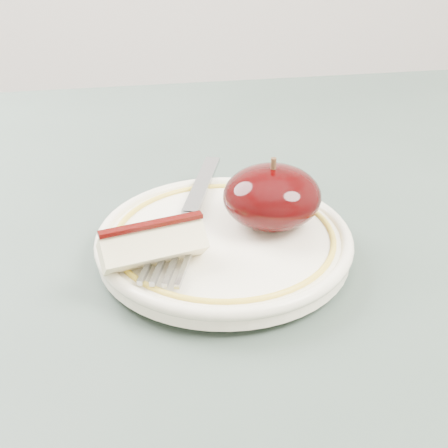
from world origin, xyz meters
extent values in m
cylinder|color=brown|center=(0.40, 0.40, 0.35)|extent=(0.05, 0.05, 0.71)
cube|color=#404E46|center=(0.00, 0.00, 0.73)|extent=(0.90, 0.90, 0.04)
cylinder|color=white|center=(0.03, 0.04, 0.75)|extent=(0.10, 0.10, 0.01)
cylinder|color=white|center=(0.03, 0.04, 0.76)|extent=(0.18, 0.18, 0.01)
torus|color=white|center=(0.03, 0.04, 0.77)|extent=(0.18, 0.18, 0.01)
torus|color=gold|center=(0.03, 0.04, 0.77)|extent=(0.16, 0.16, 0.00)
ellipsoid|color=black|center=(0.07, 0.05, 0.79)|extent=(0.07, 0.07, 0.04)
cylinder|color=#472D19|center=(0.07, 0.05, 0.81)|extent=(0.00, 0.00, 0.01)
cube|color=#FFF1BB|center=(-0.02, 0.01, 0.78)|extent=(0.07, 0.04, 0.03)
cube|color=#350201|center=(-0.02, 0.01, 0.80)|extent=(0.07, 0.02, 0.00)
cube|color=gray|center=(0.03, 0.11, 0.77)|extent=(0.04, 0.10, 0.00)
cube|color=gray|center=(0.01, 0.05, 0.77)|extent=(0.02, 0.03, 0.00)
cube|color=gray|center=(0.00, 0.03, 0.77)|extent=(0.03, 0.03, 0.00)
cube|color=gray|center=(0.00, 0.00, 0.77)|extent=(0.02, 0.04, 0.00)
cube|color=gray|center=(-0.01, 0.00, 0.77)|extent=(0.02, 0.04, 0.00)
cube|color=gray|center=(-0.02, 0.00, 0.77)|extent=(0.02, 0.04, 0.00)
cube|color=gray|center=(-0.02, 0.01, 0.77)|extent=(0.02, 0.04, 0.00)
camera|label=1|loc=(-0.03, -0.33, 1.00)|focal=50.00mm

